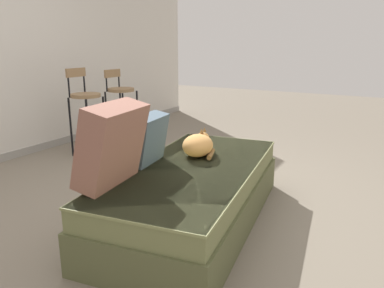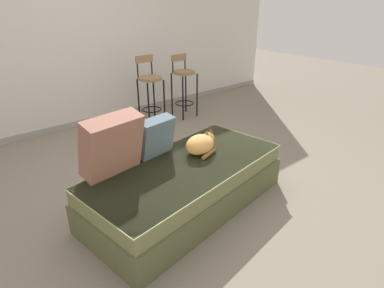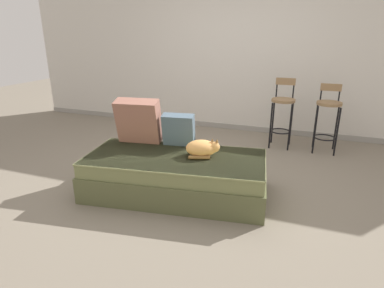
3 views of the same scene
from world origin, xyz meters
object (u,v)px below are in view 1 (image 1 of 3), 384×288
(couch, at_px, (194,194))
(throw_pillow_corner, at_px, (112,144))
(throw_pillow_middle, at_px, (148,139))
(bar_stool_near_window, at_px, (85,106))
(bar_stool_by_doorway, at_px, (121,100))
(cat, at_px, (199,145))

(couch, distance_m, throw_pillow_corner, 0.78)
(throw_pillow_corner, relative_size, throw_pillow_middle, 1.40)
(throw_pillow_middle, bearing_deg, bar_stool_near_window, 58.65)
(bar_stool_near_window, height_order, bar_stool_by_doorway, bar_stool_near_window)
(throw_pillow_middle, height_order, bar_stool_near_window, bar_stool_near_window)
(bar_stool_near_window, bearing_deg, cat, -108.91)
(couch, distance_m, cat, 0.41)
(throw_pillow_corner, distance_m, cat, 0.86)
(couch, relative_size, bar_stool_near_window, 1.95)
(cat, bearing_deg, couch, -158.26)
(throw_pillow_middle, distance_m, bar_stool_by_doorway, 2.29)
(bar_stool_by_doorway, bearing_deg, couch, -127.88)
(throw_pillow_corner, height_order, cat, throw_pillow_corner)
(throw_pillow_corner, bearing_deg, throw_pillow_middle, 8.09)
(throw_pillow_middle, bearing_deg, cat, -31.97)
(couch, height_order, bar_stool_near_window, bar_stool_near_window)
(bar_stool_near_window, bearing_deg, bar_stool_by_doorway, -0.07)
(throw_pillow_middle, relative_size, cat, 0.99)
(throw_pillow_corner, bearing_deg, couch, -25.12)
(throw_pillow_corner, relative_size, bar_stool_by_doorway, 0.55)
(couch, xyz_separation_m, bar_stool_near_window, (0.90, 1.96, 0.37))
(couch, bearing_deg, throw_pillow_middle, 106.00)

